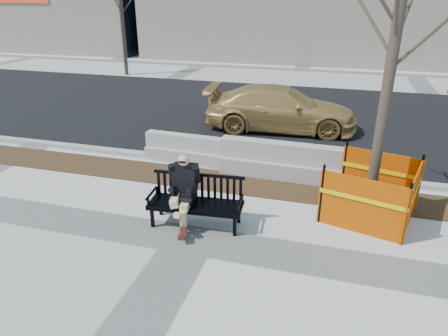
# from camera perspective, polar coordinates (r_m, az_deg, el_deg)

# --- Properties ---
(ground) EXTENTS (120.00, 120.00, 0.00)m
(ground) POSITION_cam_1_polar(r_m,az_deg,el_deg) (7.77, -4.57, -9.86)
(ground) COLOR beige
(ground) RESTS_ON ground
(mulch_strip) EXTENTS (40.00, 1.20, 0.02)m
(mulch_strip) POSITION_cam_1_polar(r_m,az_deg,el_deg) (9.93, 0.60, -1.94)
(mulch_strip) COLOR #47301C
(mulch_strip) RESTS_ON ground
(asphalt_street) EXTENTS (60.00, 10.40, 0.01)m
(asphalt_street) POSITION_cam_1_polar(r_m,az_deg,el_deg) (15.64, 6.69, 7.45)
(asphalt_street) COLOR black
(asphalt_street) RESTS_ON ground
(curb) EXTENTS (60.00, 0.25, 0.12)m
(curb) POSITION_cam_1_polar(r_m,az_deg,el_deg) (10.75, 1.94, 0.41)
(curb) COLOR #9E9B93
(curb) RESTS_ON ground
(bench) EXTENTS (1.92, 0.82, 1.00)m
(bench) POSITION_cam_1_polar(r_m,az_deg,el_deg) (8.22, -3.87, -7.82)
(bench) COLOR black
(bench) RESTS_ON ground
(seated_man) EXTENTS (0.68, 1.04, 1.40)m
(seated_man) POSITION_cam_1_polar(r_m,az_deg,el_deg) (8.33, -5.45, -7.45)
(seated_man) COLOR black
(seated_man) RESTS_ON ground
(tree_fence) EXTENTS (3.02, 3.02, 6.16)m
(tree_fence) POSITION_cam_1_polar(r_m,az_deg,el_deg) (9.02, 19.25, -6.18)
(tree_fence) COLOR #E85800
(tree_fence) RESTS_ON ground
(sedan) EXTENTS (5.04, 2.40, 1.42)m
(sedan) POSITION_cam_1_polar(r_m,az_deg,el_deg) (13.92, 7.73, 5.37)
(sedan) COLOR tan
(sedan) RESTS_ON ground
(jersey_barrier_left) EXTENTS (2.66, 0.67, 0.76)m
(jersey_barrier_left) POSITION_cam_1_polar(r_m,az_deg,el_deg) (11.12, -4.31, 0.82)
(jersey_barrier_left) COLOR #A9A69E
(jersey_barrier_left) RESTS_ON ground
(jersey_barrier_right) EXTENTS (3.15, 0.73, 0.90)m
(jersey_barrier_right) POSITION_cam_1_polar(r_m,az_deg,el_deg) (10.33, 8.09, -1.18)
(jersey_barrier_right) COLOR #A19E97
(jersey_barrier_right) RESTS_ON ground
(far_tree_left) EXTENTS (2.83, 2.83, 5.96)m
(far_tree_left) POSITION_cam_1_polar(r_m,az_deg,el_deg) (23.92, -13.33, 12.52)
(far_tree_left) COLOR #45382C
(far_tree_left) RESTS_ON ground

